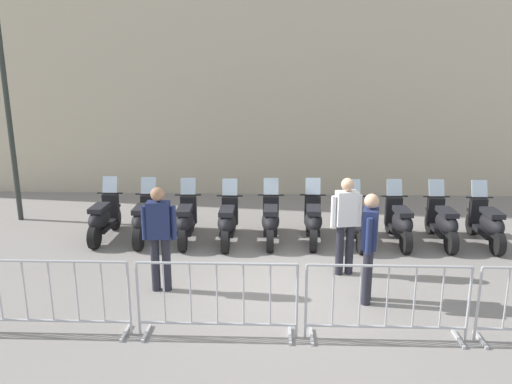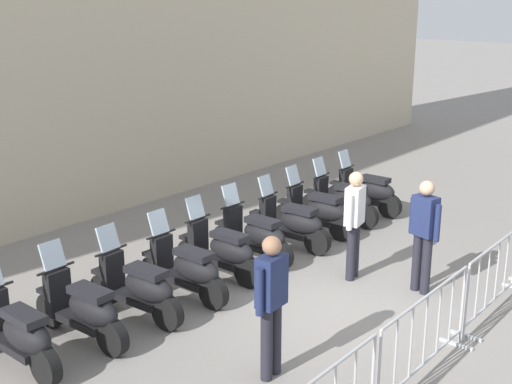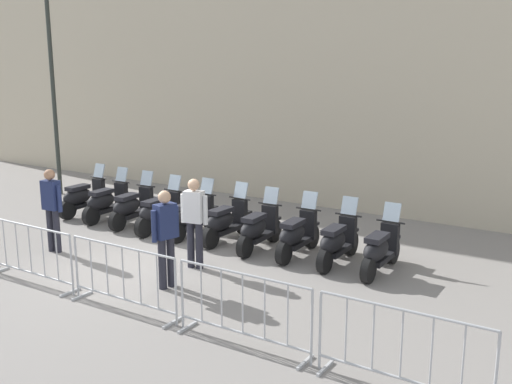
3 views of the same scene
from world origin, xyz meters
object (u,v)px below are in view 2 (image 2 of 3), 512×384
(motorcycle_2, at_px, (138,288))
(motorcycle_6, at_px, (292,224))
(motorcycle_0, at_px, (18,334))
(officer_near_row_end, at_px, (354,219))
(motorcycle_7, at_px, (317,211))
(motorcycle_9, at_px, (367,191))
(motorcycle_3, at_px, (186,269))
(motorcycle_5, at_px, (255,236))
(motorcycle_1, at_px, (83,309))
(motorcycle_4, at_px, (222,251))
(motorcycle_8, at_px, (343,201))
(barrier_segment_2, at_px, (425,337))
(officer_mid_plaza, at_px, (271,299))
(officer_by_barriers, at_px, (424,230))
(barrier_segment_3, at_px, (497,277))

(motorcycle_2, relative_size, motorcycle_6, 1.00)
(motorcycle_0, height_order, officer_near_row_end, officer_near_row_end)
(motorcycle_7, xyz_separation_m, motorcycle_9, (1.73, 0.28, 0.00))
(motorcycle_2, bearing_deg, motorcycle_9, 10.34)
(motorcycle_3, xyz_separation_m, motorcycle_5, (1.70, 0.45, 0.00))
(motorcycle_0, xyz_separation_m, motorcycle_3, (2.62, 0.33, 0.00))
(motorcycle_1, relative_size, motorcycle_3, 1.00)
(motorcycle_4, bearing_deg, motorcycle_1, -169.36)
(motorcycle_2, xyz_separation_m, motorcycle_5, (2.57, 0.56, 0.00))
(motorcycle_1, distance_m, motorcycle_4, 2.63)
(motorcycle_8, bearing_deg, motorcycle_1, -169.67)
(motorcycle_5, height_order, barrier_segment_2, motorcycle_5)
(motorcycle_7, height_order, motorcycle_8, same)
(officer_mid_plaza, xyz_separation_m, officer_by_barriers, (3.26, 0.29, 0.00))
(motorcycle_3, bearing_deg, motorcycle_1, -172.34)
(motorcycle_5, relative_size, officer_near_row_end, 1.00)
(motorcycle_1, bearing_deg, motorcycle_6, 9.74)
(motorcycle_4, xyz_separation_m, barrier_segment_3, (2.20, -3.41, 0.07))
(motorcycle_3, bearing_deg, motorcycle_8, 11.40)
(motorcycle_5, bearing_deg, motorcycle_7, 8.68)
(officer_near_row_end, bearing_deg, motorcycle_5, 114.96)
(officer_near_row_end, bearing_deg, motorcycle_7, 60.09)
(officer_mid_plaza, bearing_deg, motorcycle_3, 79.03)
(motorcycle_3, distance_m, motorcycle_4, 0.88)
(motorcycle_1, distance_m, motorcycle_8, 6.15)
(motorcycle_5, distance_m, barrier_segment_2, 4.10)
(motorcycle_4, height_order, officer_mid_plaza, officer_mid_plaza)
(motorcycle_8, xyz_separation_m, motorcycle_9, (0.87, 0.12, 0.00))
(motorcycle_1, distance_m, motorcycle_7, 5.27)
(motorcycle_5, relative_size, barrier_segment_2, 0.81)
(barrier_segment_2, bearing_deg, motorcycle_3, 103.24)
(officer_mid_plaza, bearing_deg, motorcycle_4, 63.56)
(motorcycle_0, bearing_deg, officer_mid_plaza, -43.48)
(motorcycle_4, xyz_separation_m, motorcycle_6, (1.74, 0.26, 0.00))
(motorcycle_3, relative_size, motorcycle_9, 1.00)
(barrier_segment_3, bearing_deg, motorcycle_2, 142.12)
(motorcycle_0, relative_size, officer_by_barriers, 0.99)
(motorcycle_8, bearing_deg, motorcycle_9, 7.93)
(motorcycle_5, relative_size, motorcycle_9, 1.00)
(barrier_segment_3, xyz_separation_m, officer_by_barriers, (-0.25, 1.07, 0.45))
(motorcycle_0, bearing_deg, motorcycle_8, 9.85)
(motorcycle_4, height_order, barrier_segment_2, motorcycle_4)
(motorcycle_2, xyz_separation_m, motorcycle_9, (6.05, 1.10, 0.00))
(officer_near_row_end, bearing_deg, motorcycle_2, 163.59)
(motorcycle_8, bearing_deg, barrier_segment_3, -107.36)
(motorcycle_7, bearing_deg, motorcycle_6, -166.47)
(motorcycle_5, distance_m, motorcycle_6, 0.89)
(barrier_segment_3, bearing_deg, officer_mid_plaza, 167.46)
(motorcycle_7, height_order, officer_by_barriers, officer_by_barriers)
(motorcycle_3, xyz_separation_m, motorcycle_7, (3.44, 0.71, 0.00))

